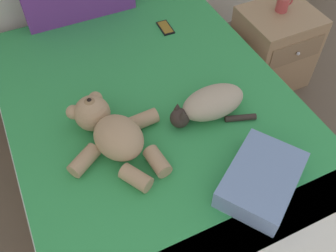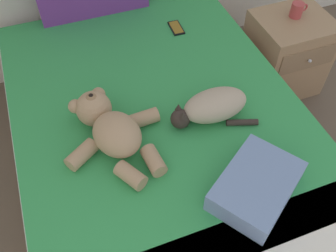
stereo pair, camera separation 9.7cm
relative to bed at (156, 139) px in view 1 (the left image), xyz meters
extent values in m
cube|color=#9E7A56|center=(0.00, 0.00, -0.11)|extent=(1.54, 2.10, 0.29)
cube|color=white|center=(0.00, 0.00, 0.14)|extent=(1.49, 2.03, 0.21)
cube|color=green|center=(0.00, 0.07, 0.26)|extent=(1.47, 1.89, 0.02)
ellipsoid|color=tan|center=(0.26, -0.15, 0.34)|extent=(0.34, 0.20, 0.15)
sphere|color=#332823|center=(0.07, -0.16, 0.32)|extent=(0.10, 0.10, 0.10)
cone|color=#332823|center=(0.07, -0.19, 0.37)|extent=(0.04, 0.04, 0.04)
cone|color=#332823|center=(0.07, -0.13, 0.37)|extent=(0.04, 0.04, 0.04)
cylinder|color=#332823|center=(0.36, -0.26, 0.28)|extent=(0.16, 0.08, 0.03)
ellipsoid|color=#332823|center=(0.16, -0.12, 0.29)|extent=(0.10, 0.06, 0.04)
ellipsoid|color=tan|center=(-0.26, -0.17, 0.36)|extent=(0.28, 0.31, 0.18)
sphere|color=tan|center=(-0.32, 0.02, 0.36)|extent=(0.18, 0.18, 0.18)
sphere|color=#8E6B49|center=(-0.32, 0.02, 0.42)|extent=(0.07, 0.07, 0.07)
sphere|color=black|center=(-0.32, 0.02, 0.45)|extent=(0.02, 0.02, 0.02)
sphere|color=tan|center=(-0.40, 0.06, 0.36)|extent=(0.07, 0.07, 0.07)
sphere|color=tan|center=(-0.28, 0.10, 0.36)|extent=(0.07, 0.07, 0.07)
cylinder|color=tan|center=(-0.44, -0.19, 0.30)|extent=(0.17, 0.15, 0.08)
cylinder|color=tan|center=(-0.26, -0.38, 0.30)|extent=(0.14, 0.16, 0.08)
cylinder|color=tan|center=(-0.10, -0.08, 0.30)|extent=(0.16, 0.08, 0.08)
cylinder|color=tan|center=(-0.14, -0.34, 0.30)|extent=(0.09, 0.15, 0.08)
cube|color=black|center=(0.34, 0.61, 0.27)|extent=(0.08, 0.15, 0.01)
cube|color=olive|center=(0.34, 0.61, 0.28)|extent=(0.06, 0.13, 0.00)
cube|color=#728CB7|center=(0.23, -0.63, 0.32)|extent=(0.49, 0.46, 0.11)
cube|color=#9E7A56|center=(1.08, 0.37, 0.02)|extent=(0.48, 0.43, 0.57)
cube|color=#866849|center=(1.08, 0.16, 0.15)|extent=(0.41, 0.01, 0.16)
sphere|color=#B2B2B7|center=(1.08, 0.14, 0.15)|extent=(0.02, 0.02, 0.02)
cylinder|color=#B23F3F|center=(1.10, 0.41, 0.35)|extent=(0.08, 0.08, 0.09)
torus|color=#B23F3F|center=(1.15, 0.41, 0.36)|extent=(0.06, 0.01, 0.06)
camera|label=1|loc=(-0.50, -1.23, 1.72)|focal=39.95mm
camera|label=2|loc=(-0.41, -1.27, 1.72)|focal=39.95mm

